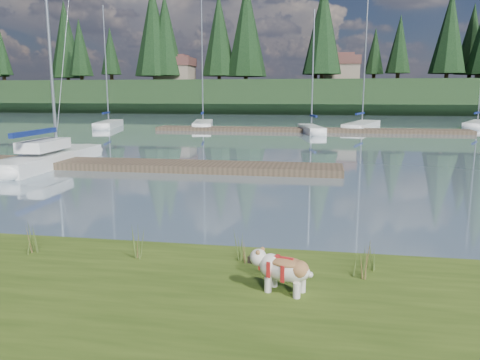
# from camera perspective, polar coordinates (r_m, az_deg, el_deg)

# --- Properties ---
(ground) EXTENTS (200.00, 200.00, 0.00)m
(ground) POSITION_cam_1_polar(r_m,az_deg,el_deg) (39.98, 5.35, 5.93)
(ground) COLOR gray
(ground) RESTS_ON ground
(ridge) EXTENTS (200.00, 20.00, 5.00)m
(ridge) POSITION_cam_1_polar(r_m,az_deg,el_deg) (82.80, 7.74, 9.96)
(ridge) COLOR black
(ridge) RESTS_ON ground
(bulldog) EXTENTS (0.98, 0.58, 0.58)m
(bulldog) POSITION_cam_1_polar(r_m,az_deg,el_deg) (6.83, 5.31, -10.60)
(bulldog) COLOR silver
(bulldog) RESTS_ON bank
(sailboat_main) EXTENTS (1.93, 8.27, 11.88)m
(sailboat_main) POSITION_cam_1_polar(r_m,az_deg,el_deg) (23.01, -21.45, 2.94)
(sailboat_main) COLOR white
(sailboat_main) RESTS_ON ground
(dock_near) EXTENTS (16.00, 2.00, 0.30)m
(dock_near) POSITION_cam_1_polar(r_m,az_deg,el_deg) (20.25, -10.79, 1.76)
(dock_near) COLOR #4C3D2C
(dock_near) RESTS_ON ground
(dock_far) EXTENTS (26.00, 2.20, 0.30)m
(dock_far) POSITION_cam_1_polar(r_m,az_deg,el_deg) (39.86, 8.23, 6.07)
(dock_far) COLOR #4C3D2C
(dock_far) RESTS_ON ground
(sailboat_bg_0) EXTENTS (3.28, 7.82, 11.18)m
(sailboat_bg_0) POSITION_cam_1_polar(r_m,az_deg,el_deg) (46.99, -15.54, 6.67)
(sailboat_bg_0) COLOR white
(sailboat_bg_0) RESTS_ON ground
(sailboat_bg_1) EXTENTS (3.27, 8.40, 12.27)m
(sailboat_bg_1) POSITION_cam_1_polar(r_m,az_deg,el_deg) (45.37, -4.49, 6.90)
(sailboat_bg_1) COLOR white
(sailboat_bg_1) RESTS_ON ground
(sailboat_bg_2) EXTENTS (2.58, 6.50, 9.76)m
(sailboat_bg_2) POSITION_cam_1_polar(r_m,az_deg,el_deg) (39.30, 8.52, 6.27)
(sailboat_bg_2) COLOR white
(sailboat_bg_2) RESTS_ON ground
(sailboat_bg_3) EXTENTS (4.39, 9.59, 13.71)m
(sailboat_bg_3) POSITION_cam_1_polar(r_m,az_deg,el_deg) (45.39, 14.86, 6.57)
(sailboat_bg_3) COLOR white
(sailboat_bg_3) RESTS_ON ground
(sailboat_bg_4) EXTENTS (4.74, 7.99, 11.85)m
(sailboat_bg_4) POSITION_cam_1_polar(r_m,az_deg,el_deg) (50.62, 27.07, 6.16)
(sailboat_bg_4) COLOR white
(sailboat_bg_4) RESTS_ON ground
(weed_0) EXTENTS (0.17, 0.14, 0.68)m
(weed_0) POSITION_cam_1_polar(r_m,az_deg,el_deg) (8.34, -12.56, -7.39)
(weed_0) COLOR #475B23
(weed_0) RESTS_ON bank
(weed_1) EXTENTS (0.17, 0.14, 0.59)m
(weed_1) POSITION_cam_1_polar(r_m,az_deg,el_deg) (7.99, 0.23, -8.23)
(weed_1) COLOR #475B23
(weed_1) RESTS_ON bank
(weed_2) EXTENTS (0.17, 0.14, 0.53)m
(weed_2) POSITION_cam_1_polar(r_m,az_deg,el_deg) (7.94, 15.35, -8.95)
(weed_2) COLOR #475B23
(weed_2) RESTS_ON bank
(weed_3) EXTENTS (0.17, 0.14, 0.62)m
(weed_3) POSITION_cam_1_polar(r_m,az_deg,el_deg) (9.19, -24.26, -6.59)
(weed_3) COLOR #475B23
(weed_3) RESTS_ON bank
(weed_4) EXTENTS (0.17, 0.14, 0.40)m
(weed_4) POSITION_cam_1_polar(r_m,az_deg,el_deg) (7.44, 3.71, -10.35)
(weed_4) COLOR #475B23
(weed_4) RESTS_ON bank
(weed_5) EXTENTS (0.17, 0.14, 0.51)m
(weed_5) POSITION_cam_1_polar(r_m,az_deg,el_deg) (7.57, 14.36, -9.92)
(weed_5) COLOR #475B23
(weed_5) RESTS_ON bank
(mud_lip) EXTENTS (60.00, 0.50, 0.14)m
(mud_lip) POSITION_cam_1_polar(r_m,az_deg,el_deg) (9.23, -10.37, -9.26)
(mud_lip) COLOR #33281C
(mud_lip) RESTS_ON ground
(conifer_1) EXTENTS (4.40, 4.40, 11.30)m
(conifer_1) POSITION_cam_1_polar(r_m,az_deg,el_deg) (91.86, -18.93, 15.04)
(conifer_1) COLOR #382619
(conifer_1) RESTS_ON ridge
(conifer_2) EXTENTS (6.60, 6.60, 16.05)m
(conifer_2) POSITION_cam_1_polar(r_m,az_deg,el_deg) (83.29, -10.52, 17.50)
(conifer_2) COLOR #382619
(conifer_2) RESTS_ON ridge
(conifer_3) EXTENTS (4.84, 4.84, 12.25)m
(conifer_3) POSITION_cam_1_polar(r_m,az_deg,el_deg) (83.22, 0.68, 16.43)
(conifer_3) COLOR #382619
(conifer_3) RESTS_ON ridge
(conifer_4) EXTENTS (6.16, 6.16, 15.10)m
(conifer_4) POSITION_cam_1_polar(r_m,az_deg,el_deg) (76.38, 10.10, 17.83)
(conifer_4) COLOR #382619
(conifer_4) RESTS_ON ridge
(conifer_5) EXTENTS (3.96, 3.96, 10.35)m
(conifer_5) POSITION_cam_1_polar(r_m,az_deg,el_deg) (80.99, 18.87, 15.40)
(conifer_5) COLOR #382619
(conifer_5) RESTS_ON ridge
(house_0) EXTENTS (6.30, 5.30, 4.65)m
(house_0) POSITION_cam_1_polar(r_m,az_deg,el_deg) (83.68, -7.91, 13.26)
(house_0) COLOR gray
(house_0) RESTS_ON ridge
(house_1) EXTENTS (6.30, 5.30, 4.65)m
(house_1) POSITION_cam_1_polar(r_m,az_deg,el_deg) (80.90, 12.13, 13.23)
(house_1) COLOR gray
(house_1) RESTS_ON ridge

